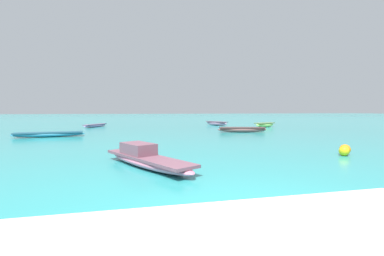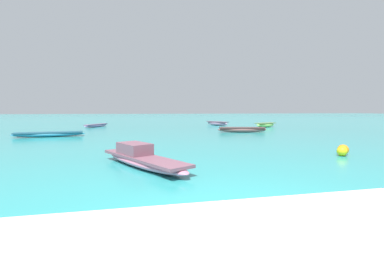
% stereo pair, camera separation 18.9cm
% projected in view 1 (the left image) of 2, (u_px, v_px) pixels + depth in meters
% --- Properties ---
extents(ground_plane, '(240.00, 240.00, 0.00)m').
position_uv_depth(ground_plane, '(273.00, 235.00, 3.33)').
color(ground_plane, teal).
extents(moored_boat_0, '(2.62, 3.89, 0.63)m').
position_uv_depth(moored_boat_0, '(146.00, 159.00, 7.39)').
color(moored_boat_0, '#CF7996').
rests_on(moored_boat_0, ground_plane).
extents(moored_boat_1, '(2.51, 1.68, 0.43)m').
position_uv_depth(moored_boat_1, '(265.00, 125.00, 24.72)').
color(moored_boat_1, '#AFE171').
rests_on(moored_boat_1, ground_plane).
extents(moored_boat_2, '(3.68, 1.44, 0.37)m').
position_uv_depth(moored_boat_2, '(242.00, 129.00, 18.97)').
color(moored_boat_2, '#8F5855').
rests_on(moored_boat_2, ground_plane).
extents(moored_boat_3, '(2.03, 3.23, 0.29)m').
position_uv_depth(moored_boat_3, '(95.00, 125.00, 24.81)').
color(moored_boat_3, '#BD8FCA').
rests_on(moored_boat_3, ground_plane).
extents(moored_boat_4, '(1.85, 3.17, 0.44)m').
position_uv_depth(moored_boat_4, '(217.00, 123.00, 27.46)').
color(moored_boat_4, '#AF80A2').
rests_on(moored_boat_4, ground_plane).
extents(moored_boat_5, '(4.13, 1.39, 0.30)m').
position_uv_depth(moored_boat_5, '(49.00, 134.00, 15.63)').
color(moored_boat_5, teal).
rests_on(moored_boat_5, ground_plane).
extents(mooring_buoy_0, '(0.34, 0.34, 0.34)m').
position_uv_depth(mooring_buoy_0, '(344.00, 151.00, 9.10)').
color(mooring_buoy_0, yellow).
rests_on(mooring_buoy_0, ground_plane).
extents(mooring_buoy_1, '(0.38, 0.38, 0.38)m').
position_uv_depth(mooring_buoy_1, '(345.00, 150.00, 9.33)').
color(mooring_buoy_1, orange).
rests_on(mooring_buoy_1, ground_plane).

